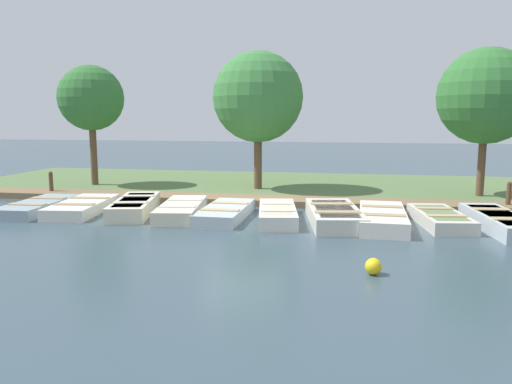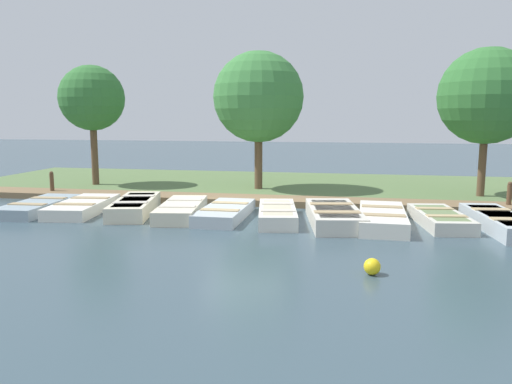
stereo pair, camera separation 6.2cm
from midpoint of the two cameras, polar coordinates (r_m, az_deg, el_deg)
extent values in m
plane|color=#384C56|center=(14.80, -1.19, -2.06)|extent=(80.00, 80.00, 0.00)
cube|color=#567042|center=(19.64, 1.86, 0.79)|extent=(8.00, 24.00, 0.14)
cube|color=brown|center=(15.89, -0.32, -0.95)|extent=(1.23, 20.12, 0.20)
cube|color=#8C9EA8|center=(15.81, -23.46, -1.52)|extent=(2.95, 1.29, 0.31)
cube|color=#4C709E|center=(15.78, -23.49, -1.02)|extent=(2.42, 1.01, 0.02)
cube|color=tan|center=(15.32, -24.56, -1.26)|extent=(0.34, 1.06, 0.03)
cube|color=tan|center=(16.25, -22.49, -0.61)|extent=(0.34, 1.06, 0.03)
cube|color=silver|center=(15.24, -19.05, -1.60)|extent=(3.03, 1.54, 0.33)
cube|color=#4C709E|center=(15.22, -19.08, -1.04)|extent=(2.48, 1.21, 0.03)
cube|color=tan|center=(14.72, -19.93, -1.30)|extent=(0.42, 1.13, 0.03)
cube|color=tan|center=(15.72, -18.30, -0.62)|extent=(0.42, 1.13, 0.03)
cube|color=beige|center=(14.61, -13.56, -1.62)|extent=(3.17, 1.65, 0.41)
cube|color=#994C33|center=(14.58, -13.59, -0.88)|extent=(2.59, 1.31, 0.03)
cube|color=beige|center=(14.02, -14.06, -1.15)|extent=(0.50, 0.96, 0.03)
cube|color=beige|center=(15.13, -13.16, -0.42)|extent=(0.50, 0.96, 0.03)
cube|color=beige|center=(13.95, -8.39, -2.03)|extent=(2.99, 1.45, 0.37)
cube|color=#994C33|center=(13.92, -8.41, -1.34)|extent=(2.45, 1.15, 0.03)
cube|color=beige|center=(13.39, -8.85, -1.63)|extent=(0.42, 0.99, 0.03)
cube|color=beige|center=(14.44, -8.01, -0.86)|extent=(0.42, 0.99, 0.03)
cube|color=#B2BCC1|center=(13.62, -3.41, -2.33)|extent=(2.91, 1.12, 0.32)
cube|color=teal|center=(13.59, -3.41, -1.73)|extent=(2.38, 0.87, 0.03)
cube|color=tan|center=(13.07, -4.02, -2.05)|extent=(0.29, 1.02, 0.03)
cube|color=tan|center=(14.12, -2.85, -1.24)|extent=(0.29, 1.02, 0.03)
cube|color=silver|center=(13.22, 2.58, -2.54)|extent=(2.89, 1.40, 0.37)
cube|color=beige|center=(13.18, 2.59, -1.81)|extent=(2.36, 1.11, 0.03)
cube|color=beige|center=(12.66, 2.64, -2.12)|extent=(0.42, 0.91, 0.03)
cube|color=beige|center=(13.70, 2.54, -1.30)|extent=(0.42, 0.91, 0.03)
cube|color=beige|center=(13.05, 9.03, -2.70)|extent=(3.25, 1.72, 0.41)
cube|color=#6B7F51|center=(13.01, 9.05, -1.89)|extent=(2.66, 1.37, 0.03)
cube|color=tan|center=(12.44, 9.41, -2.25)|extent=(0.49, 1.16, 0.03)
cube|color=tan|center=(13.58, 8.72, -1.32)|extent=(0.49, 1.16, 0.03)
cube|color=silver|center=(13.07, 14.36, -2.92)|extent=(3.14, 1.21, 0.37)
cube|color=#6B7F51|center=(13.04, 14.38, -2.18)|extent=(2.58, 0.95, 0.03)
cube|color=tan|center=(12.46, 14.48, -2.56)|extent=(0.34, 1.05, 0.03)
cube|color=tan|center=(13.62, 14.31, -1.61)|extent=(0.34, 1.05, 0.03)
cube|color=beige|center=(13.57, 20.40, -2.88)|extent=(2.78, 1.38, 0.33)
cube|color=#6B7F51|center=(13.54, 20.43, -2.26)|extent=(2.28, 1.09, 0.03)
cube|color=tan|center=(13.06, 21.09, -2.56)|extent=(0.39, 0.98, 0.03)
cube|color=tan|center=(14.01, 19.84, -1.76)|extent=(0.39, 0.98, 0.03)
cube|color=#B2BCC1|center=(13.60, 26.26, -3.10)|extent=(3.33, 1.33, 0.38)
cube|color=#4C709E|center=(13.57, 26.31, -2.37)|extent=(2.73, 1.05, 0.03)
cube|color=tan|center=(13.00, 27.30, -2.76)|extent=(0.42, 0.94, 0.03)
cube|color=tan|center=(14.13, 25.41, -1.79)|extent=(0.42, 0.94, 0.03)
cylinder|color=brown|center=(18.61, -22.19, 0.74)|extent=(0.14, 0.14, 0.79)
sphere|color=brown|center=(18.56, -22.27, 2.03)|extent=(0.12, 0.12, 0.12)
cylinder|color=brown|center=(16.26, 27.04, -0.62)|extent=(0.14, 0.14, 0.79)
sphere|color=brown|center=(16.20, 27.14, 0.85)|extent=(0.12, 0.12, 0.12)
sphere|color=yellow|center=(9.04, 13.33, -8.29)|extent=(0.30, 0.30, 0.30)
cylinder|color=brown|center=(20.18, -17.89, 4.34)|extent=(0.26, 0.26, 2.76)
sphere|color=#337033|center=(20.15, -18.17, 10.18)|extent=(2.46, 2.46, 2.46)
cylinder|color=brown|center=(18.08, 0.38, 3.96)|extent=(0.28, 0.28, 2.55)
sphere|color=#3D7F3D|center=(18.04, 0.39, 10.81)|extent=(3.22, 3.22, 3.22)
cylinder|color=brown|center=(18.01, 24.55, 3.16)|extent=(0.25, 0.25, 2.55)
sphere|color=#337033|center=(17.96, 24.97, 9.92)|extent=(3.09, 3.09, 3.09)
camera|label=1|loc=(0.03, -89.87, 0.02)|focal=35.00mm
camera|label=2|loc=(0.03, 90.13, -0.02)|focal=35.00mm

